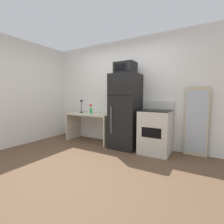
{
  "coord_description": "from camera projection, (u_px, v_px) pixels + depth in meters",
  "views": [
    {
      "loc": [
        1.84,
        -2.07,
        1.21
      ],
      "look_at": [
        -0.04,
        1.1,
        0.85
      ],
      "focal_mm": 26.15,
      "sensor_mm": 36.0,
      "label": 1
    }
  ],
  "objects": [
    {
      "name": "spray_bottle",
      "position": [
        91.0,
        110.0,
        4.27
      ],
      "size": [
        0.06,
        0.06,
        0.25
      ],
      "color": "green",
      "rests_on": "desk"
    },
    {
      "name": "leaning_mirror",
      "position": [
        196.0,
        122.0,
        3.28
      ],
      "size": [
        0.44,
        0.03,
        1.4
      ],
      "color": "#C6B793",
      "rests_on": "ground"
    },
    {
      "name": "microwave",
      "position": [
        125.0,
        68.0,
        3.67
      ],
      "size": [
        0.46,
        0.35,
        0.26
      ],
      "color": "black",
      "rests_on": "refrigerator"
    },
    {
      "name": "wall_left_brick",
      "position": [
        9.0,
        92.0,
        3.82
      ],
      "size": [
        0.1,
        4.0,
        2.6
      ],
      "primitive_type": "cube",
      "color": "silver",
      "rests_on": "ground"
    },
    {
      "name": "desk_lamp",
      "position": [
        81.0,
        104.0,
        4.58
      ],
      "size": [
        0.14,
        0.12,
        0.35
      ],
      "color": "black",
      "rests_on": "desk"
    },
    {
      "name": "oven_range",
      "position": [
        155.0,
        131.0,
        3.47
      ],
      "size": [
        0.62,
        0.61,
        1.1
      ],
      "color": "beige",
      "rests_on": "ground"
    },
    {
      "name": "desk",
      "position": [
        90.0,
        122.0,
        4.37
      ],
      "size": [
        1.27,
        0.56,
        0.75
      ],
      "color": "beige",
      "rests_on": "ground"
    },
    {
      "name": "wall_back_white",
      "position": [
        126.0,
        93.0,
        4.15
      ],
      "size": [
        5.0,
        0.1,
        2.6
      ],
      "primitive_type": "cube",
      "color": "white",
      "rests_on": "ground"
    },
    {
      "name": "ground_plane",
      "position": [
        82.0,
        166.0,
        2.83
      ],
      "size": [
        12.0,
        12.0,
        0.0
      ],
      "primitive_type": "plane",
      "color": "brown"
    },
    {
      "name": "refrigerator",
      "position": [
        125.0,
        112.0,
        3.78
      ],
      "size": [
        0.62,
        0.63,
        1.71
      ],
      "color": "black",
      "rests_on": "ground"
    }
  ]
}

